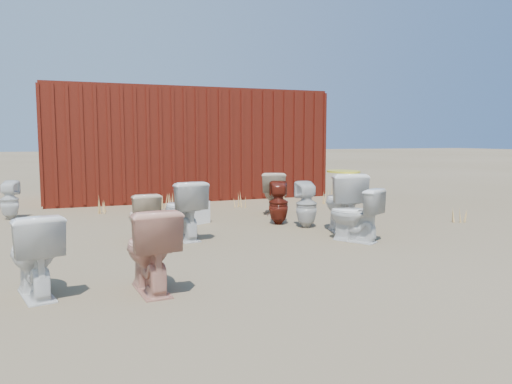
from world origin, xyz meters
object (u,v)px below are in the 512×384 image
object	(u,v)px
shipping_container	(184,144)
toilet_front_c	(183,210)
toilet_back_yellowlid	(343,203)
toilet_front_pink	(150,250)
toilet_front_a	(34,255)
loose_tank	(194,213)
toilet_back_e	(306,205)
toilet_back_a	(10,200)
toilet_front_maroon	(278,203)
toilet_back_beige_left	(142,217)
toilet_front_e	(355,215)
toilet_back_beige_right	(274,193)

from	to	relation	value
shipping_container	toilet_front_c	bearing A→B (deg)	-103.27
toilet_back_yellowlid	toilet_front_pink	bearing A→B (deg)	44.03
toilet_front_c	toilet_back_yellowlid	world-z (taller)	toilet_back_yellowlid
toilet_front_a	loose_tank	world-z (taller)	toilet_front_a
toilet_back_e	toilet_front_c	bearing A→B (deg)	12.40
shipping_container	toilet_back_a	xyz separation A→B (m)	(-3.46, -2.29, -0.88)
shipping_container	toilet_front_c	xyz separation A→B (m)	(-1.16, -4.92, -0.81)
toilet_back_a	loose_tank	size ratio (longest dim) A/B	1.27
shipping_container	toilet_back_a	distance (m)	4.24
toilet_front_pink	loose_tank	xyz separation A→B (m)	(1.20, 3.21, -0.19)
toilet_front_maroon	loose_tank	world-z (taller)	toilet_front_maroon
toilet_front_pink	toilet_back_beige_left	size ratio (longest dim) A/B	1.15
toilet_front_a	toilet_back_a	bearing A→B (deg)	-95.47
toilet_back_beige_left	toilet_front_a	bearing A→B (deg)	52.88
toilet_front_a	toilet_front_e	xyz separation A→B (m)	(3.74, 0.98, -0.01)
toilet_front_a	loose_tank	distance (m)	3.69
shipping_container	loose_tank	world-z (taller)	shipping_container
toilet_front_c	toilet_back_beige_right	xyz separation A→B (m)	(2.00, 1.61, -0.02)
shipping_container	toilet_back_beige_right	size ratio (longest dim) A/B	8.06
shipping_container	toilet_back_yellowlid	xyz separation A→B (m)	(1.04, -5.30, -0.77)
toilet_back_a	toilet_front_a	bearing A→B (deg)	112.18
toilet_back_a	toilet_front_e	bearing A→B (deg)	155.24
toilet_back_e	loose_tank	distance (m)	1.75
toilet_front_a	loose_tank	bearing A→B (deg)	-138.15
toilet_back_yellowlid	shipping_container	bearing A→B (deg)	-65.41
toilet_front_c	toilet_back_beige_right	distance (m)	2.57
shipping_container	toilet_back_yellowlid	size ratio (longest dim) A/B	7.01
shipping_container	toilet_front_pink	world-z (taller)	shipping_container
loose_tank	toilet_back_beige_left	bearing A→B (deg)	-159.79
toilet_back_a	toilet_back_e	world-z (taller)	toilet_back_e
toilet_back_beige_left	toilet_back_e	bearing A→B (deg)	179.11
toilet_front_pink	toilet_back_yellowlid	size ratio (longest dim) A/B	0.86
toilet_front_maroon	toilet_front_a	bearing A→B (deg)	58.15
toilet_back_a	loose_tank	xyz separation A→B (m)	(2.72, -1.56, -0.14)
toilet_front_pink	toilet_back_beige_right	world-z (taller)	toilet_back_beige_right
toilet_front_pink	toilet_back_yellowlid	world-z (taller)	toilet_back_yellowlid
toilet_front_e	toilet_back_beige_right	bearing A→B (deg)	-119.83
toilet_front_e	toilet_front_c	bearing A→B (deg)	-55.65
toilet_front_a	toilet_front_pink	distance (m)	0.95
toilet_front_maroon	toilet_back_a	distance (m)	4.43
toilet_front_maroon	toilet_back_yellowlid	size ratio (longest dim) A/B	0.78
toilet_front_a	toilet_back_beige_right	world-z (taller)	toilet_back_beige_right
toilet_back_beige_right	loose_tank	world-z (taller)	toilet_back_beige_right
toilet_back_a	toilet_back_beige_left	bearing A→B (deg)	138.57
toilet_front_e	loose_tank	size ratio (longest dim) A/B	1.39
toilet_back_beige_right	toilet_back_e	xyz separation A→B (m)	(-0.08, -1.42, -0.03)
toilet_front_pink	toilet_front_c	bearing A→B (deg)	-114.50
toilet_back_beige_right	toilet_back_e	world-z (taller)	toilet_back_beige_right
toilet_front_a	toilet_front_maroon	distance (m)	4.19
toilet_front_a	toilet_front_maroon	bearing A→B (deg)	-155.84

